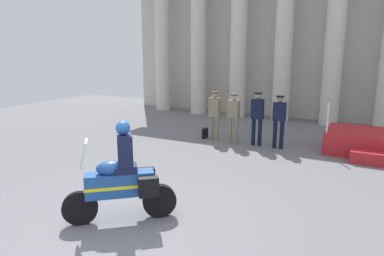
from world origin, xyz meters
TOP-DOWN VIEW (x-y plane):
  - ground_plane at (0.00, 0.00)m, footprint 28.41×28.41m
  - colonnade_backdrop at (-0.07, 11.72)m, footprint 16.05×1.61m
  - officer_in_row_0 at (-1.17, 6.54)m, footprint 0.38×0.24m
  - officer_in_row_1 at (-0.42, 6.42)m, footprint 0.38×0.24m
  - officer_in_row_2 at (0.36, 6.54)m, footprint 0.38×0.24m
  - officer_in_row_3 at (1.09, 6.52)m, footprint 0.38×0.24m
  - motorcycle_with_rider at (-0.11, 0.23)m, footprint 1.65×1.47m
  - briefcase_on_ground at (-1.57, 6.62)m, footprint 0.10×0.32m

SIDE VIEW (x-z plane):
  - ground_plane at x=0.00m, z-range 0.00..0.00m
  - briefcase_on_ground at x=-1.57m, z-range 0.00..0.36m
  - motorcycle_with_rider at x=-0.11m, z-range -0.16..1.74m
  - officer_in_row_1 at x=-0.42m, z-range 0.15..1.84m
  - officer_in_row_0 at x=-1.17m, z-range 0.15..1.85m
  - officer_in_row_3 at x=1.09m, z-range 0.16..1.87m
  - officer_in_row_2 at x=0.36m, z-range 0.16..1.93m
  - colonnade_backdrop at x=-0.07m, z-range 0.04..8.15m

